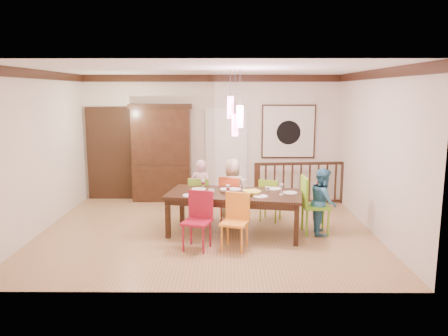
{
  "coord_description": "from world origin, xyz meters",
  "views": [
    {
      "loc": [
        0.36,
        -7.7,
        2.52
      ],
      "look_at": [
        0.31,
        0.16,
        1.14
      ],
      "focal_mm": 35.0,
      "sensor_mm": 36.0,
      "label": 1
    }
  ],
  "objects_px": {
    "chair_end_right": "(316,201)",
    "person_far_mid": "(232,189)",
    "person_end_right": "(323,201)",
    "person_far_left": "(201,190)",
    "dining_table": "(235,197)",
    "balustrade": "(301,182)",
    "chair_far_left": "(200,196)",
    "china_hutch": "(162,153)"
  },
  "relations": [
    {
      "from": "chair_far_left",
      "to": "balustrade",
      "type": "relative_size",
      "value": 0.41
    },
    {
      "from": "chair_end_right",
      "to": "person_far_mid",
      "type": "distance_m",
      "value": 1.7
    },
    {
      "from": "person_end_right",
      "to": "person_far_mid",
      "type": "bearing_deg",
      "value": 66.78
    },
    {
      "from": "balustrade",
      "to": "person_far_left",
      "type": "height_order",
      "value": "person_far_left"
    },
    {
      "from": "chair_end_right",
      "to": "person_far_mid",
      "type": "bearing_deg",
      "value": 58.3
    },
    {
      "from": "chair_far_left",
      "to": "person_far_left",
      "type": "bearing_deg",
      "value": -113.49
    },
    {
      "from": "balustrade",
      "to": "person_far_left",
      "type": "bearing_deg",
      "value": -154.92
    },
    {
      "from": "china_hutch",
      "to": "balustrade",
      "type": "bearing_deg",
      "value": -6.21
    },
    {
      "from": "person_far_mid",
      "to": "person_end_right",
      "type": "relative_size",
      "value": 1.04
    },
    {
      "from": "person_far_left",
      "to": "person_far_mid",
      "type": "distance_m",
      "value": 0.62
    },
    {
      "from": "person_far_mid",
      "to": "person_end_right",
      "type": "bearing_deg",
      "value": 167.45
    },
    {
      "from": "person_far_left",
      "to": "person_far_mid",
      "type": "xyz_separation_m",
      "value": [
        0.61,
        0.04,
        0.01
      ]
    },
    {
      "from": "dining_table",
      "to": "person_far_left",
      "type": "height_order",
      "value": "person_far_left"
    },
    {
      "from": "chair_end_right",
      "to": "china_hutch",
      "type": "relative_size",
      "value": 0.46
    },
    {
      "from": "dining_table",
      "to": "balustrade",
      "type": "xyz_separation_m",
      "value": [
        1.53,
        2.1,
        -0.18
      ]
    },
    {
      "from": "chair_far_left",
      "to": "china_hutch",
      "type": "distance_m",
      "value": 2.03
    },
    {
      "from": "chair_far_left",
      "to": "chair_end_right",
      "type": "bearing_deg",
      "value": 166.84
    },
    {
      "from": "person_far_left",
      "to": "dining_table",
      "type": "bearing_deg",
      "value": 148.4
    },
    {
      "from": "chair_end_right",
      "to": "balustrade",
      "type": "relative_size",
      "value": 0.48
    },
    {
      "from": "balustrade",
      "to": "chair_far_left",
      "type": "bearing_deg",
      "value": -154.47
    },
    {
      "from": "person_far_left",
      "to": "person_far_mid",
      "type": "bearing_deg",
      "value": -155.94
    },
    {
      "from": "person_far_left",
      "to": "person_end_right",
      "type": "xyz_separation_m",
      "value": [
        2.22,
        -0.81,
        -0.02
      ]
    },
    {
      "from": "chair_end_right",
      "to": "person_end_right",
      "type": "distance_m",
      "value": 0.13
    },
    {
      "from": "person_far_mid",
      "to": "dining_table",
      "type": "bearing_deg",
      "value": 107.16
    },
    {
      "from": "chair_far_left",
      "to": "chair_end_right",
      "type": "relative_size",
      "value": 0.85
    },
    {
      "from": "person_far_left",
      "to": "person_end_right",
      "type": "distance_m",
      "value": 2.36
    },
    {
      "from": "dining_table",
      "to": "person_far_mid",
      "type": "bearing_deg",
      "value": 101.6
    },
    {
      "from": "balustrade",
      "to": "person_far_left",
      "type": "distance_m",
      "value": 2.53
    },
    {
      "from": "dining_table",
      "to": "chair_far_left",
      "type": "bearing_deg",
      "value": 140.19
    },
    {
      "from": "dining_table",
      "to": "china_hutch",
      "type": "distance_m",
      "value": 2.98
    },
    {
      "from": "china_hutch",
      "to": "balustrade",
      "type": "xyz_separation_m",
      "value": [
        3.18,
        -0.35,
        -0.63
      ]
    },
    {
      "from": "chair_end_right",
      "to": "person_far_mid",
      "type": "height_order",
      "value": "person_far_mid"
    },
    {
      "from": "chair_end_right",
      "to": "china_hutch",
      "type": "distance_m",
      "value": 3.97
    },
    {
      "from": "balustrade",
      "to": "person_far_left",
      "type": "xyz_separation_m",
      "value": [
        -2.18,
        -1.28,
        0.11
      ]
    },
    {
      "from": "chair_far_left",
      "to": "balustrade",
      "type": "xyz_separation_m",
      "value": [
        2.2,
        1.32,
        -0.0
      ]
    },
    {
      "from": "chair_far_left",
      "to": "person_far_mid",
      "type": "distance_m",
      "value": 0.65
    },
    {
      "from": "person_far_left",
      "to": "chair_far_left",
      "type": "bearing_deg",
      "value": 79.88
    },
    {
      "from": "dining_table",
      "to": "person_far_left",
      "type": "bearing_deg",
      "value": 138.03
    },
    {
      "from": "chair_end_right",
      "to": "person_far_left",
      "type": "relative_size",
      "value": 0.85
    },
    {
      "from": "person_end_right",
      "to": "chair_far_left",
      "type": "bearing_deg",
      "value": 75.67
    },
    {
      "from": "balustrade",
      "to": "china_hutch",
      "type": "bearing_deg",
      "value": 168.35
    },
    {
      "from": "dining_table",
      "to": "china_hutch",
      "type": "xyz_separation_m",
      "value": [
        -1.65,
        2.44,
        0.45
      ]
    }
  ]
}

